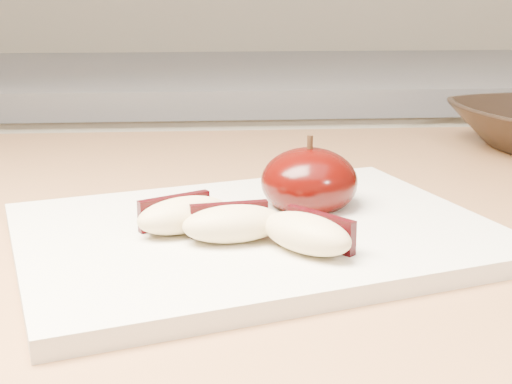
{
  "coord_description": "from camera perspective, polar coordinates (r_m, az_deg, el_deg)",
  "views": [
    {
      "loc": [
        -0.11,
        -0.08,
        1.08
      ],
      "look_at": [
        -0.08,
        0.4,
        0.94
      ],
      "focal_mm": 50.0,
      "sensor_mm": 36.0,
      "label": 1
    }
  ],
  "objects": [
    {
      "name": "apple_wedge_b",
      "position": [
        0.48,
        -1.88,
        -2.51
      ],
      "size": [
        0.07,
        0.04,
        0.02
      ],
      "rotation": [
        0.0,
        0.0,
        0.15
      ],
      "color": "#DABF8A",
      "rests_on": "cutting_board"
    },
    {
      "name": "apple_half",
      "position": [
        0.55,
        4.27,
        0.83
      ],
      "size": [
        0.09,
        0.09,
        0.06
      ],
      "rotation": [
        0.0,
        0.0,
        -0.15
      ],
      "color": "black",
      "rests_on": "cutting_board"
    },
    {
      "name": "apple_wedge_a",
      "position": [
        0.5,
        -5.9,
        -1.81
      ],
      "size": [
        0.08,
        0.06,
        0.02
      ],
      "rotation": [
        0.0,
        0.0,
        0.49
      ],
      "color": "#DABF8A",
      "rests_on": "cutting_board"
    },
    {
      "name": "apple_wedge_c",
      "position": [
        0.46,
        4.16,
        -3.29
      ],
      "size": [
        0.07,
        0.07,
        0.02
      ],
      "rotation": [
        0.0,
        0.0,
        -0.84
      ],
      "color": "#DABF8A",
      "rests_on": "cutting_board"
    },
    {
      "name": "back_cabinet",
      "position": [
        1.42,
        0.59,
        -9.19
      ],
      "size": [
        2.4,
        0.62,
        0.94
      ],
      "color": "silver",
      "rests_on": "ground"
    },
    {
      "name": "cutting_board",
      "position": [
        0.51,
        0.0,
        -3.41
      ],
      "size": [
        0.38,
        0.33,
        0.01
      ],
      "primitive_type": "cube",
      "rotation": [
        0.0,
        0.0,
        0.3
      ],
      "color": "silver",
      "rests_on": "island_counter"
    }
  ]
}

